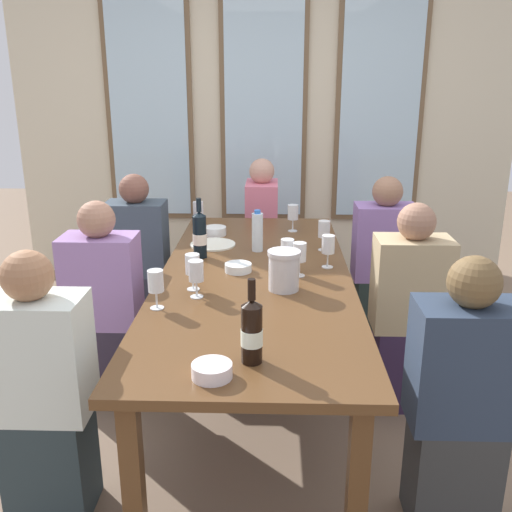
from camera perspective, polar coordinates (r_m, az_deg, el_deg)
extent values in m
plane|color=#7B634F|center=(3.23, -0.09, -14.30)|extent=(12.00, 12.00, 0.00)
cube|color=beige|center=(4.92, 0.77, 14.61)|extent=(4.17, 0.06, 2.90)
cube|color=brown|center=(4.99, -10.57, 14.37)|extent=(0.72, 0.03, 1.88)
cube|color=silver|center=(4.97, -10.61, 14.36)|extent=(0.64, 0.01, 1.80)
cube|color=brown|center=(4.88, 0.76, 14.58)|extent=(0.72, 0.03, 1.88)
cube|color=silver|center=(4.86, 0.76, 14.57)|extent=(0.64, 0.01, 1.80)
cube|color=brown|center=(4.95, 12.17, 14.25)|extent=(0.72, 0.03, 1.88)
cube|color=silver|center=(4.94, 12.21, 14.24)|extent=(0.64, 0.01, 1.80)
cube|color=brown|center=(2.92, -0.09, -2.20)|extent=(0.97, 2.38, 0.04)
cube|color=brown|center=(2.19, -12.09, -21.24)|extent=(0.07, 0.07, 0.70)
cube|color=brown|center=(2.16, 10.02, -21.79)|extent=(0.07, 0.07, 0.70)
cube|color=brown|center=(4.10, -5.01, -1.81)|extent=(0.07, 0.07, 0.70)
cube|color=brown|center=(4.08, 5.88, -1.92)|extent=(0.07, 0.07, 0.70)
cylinder|color=white|center=(3.41, -4.31, 1.15)|extent=(0.27, 0.27, 0.01)
cylinder|color=silver|center=(2.68, 2.78, -1.64)|extent=(0.14, 0.14, 0.17)
cylinder|color=silver|center=(2.65, 2.81, 0.30)|extent=(0.16, 0.16, 0.02)
cylinder|color=black|center=(3.16, -5.61, 1.91)|extent=(0.07, 0.07, 0.23)
cone|color=black|center=(3.13, -5.68, 4.18)|extent=(0.07, 0.07, 0.02)
cylinder|color=black|center=(3.12, -5.70, 5.07)|extent=(0.03, 0.03, 0.08)
cylinder|color=silver|center=(3.17, -5.60, 1.70)|extent=(0.08, 0.08, 0.06)
cylinder|color=black|center=(2.01, -0.43, -7.79)|extent=(0.07, 0.07, 0.21)
cone|color=black|center=(1.96, -0.43, -4.69)|extent=(0.07, 0.07, 0.02)
cylinder|color=black|center=(1.95, -0.44, -3.34)|extent=(0.03, 0.03, 0.08)
cylinder|color=white|center=(2.02, -0.43, -8.06)|extent=(0.08, 0.08, 0.06)
cylinder|color=white|center=(3.63, -4.10, 2.51)|extent=(0.14, 0.14, 0.05)
cylinder|color=white|center=(1.96, -4.40, -11.29)|extent=(0.14, 0.14, 0.05)
cylinder|color=white|center=(2.95, -1.78, -1.15)|extent=(0.14, 0.14, 0.04)
cylinder|color=white|center=(3.27, 0.09, 2.37)|extent=(0.06, 0.06, 0.22)
cylinder|color=blue|center=(3.24, 0.09, 4.42)|extent=(0.04, 0.04, 0.02)
cylinder|color=white|center=(2.89, 4.29, -1.95)|extent=(0.06, 0.06, 0.00)
cylinder|color=white|center=(2.88, 4.31, -1.21)|extent=(0.01, 0.01, 0.07)
cylinder|color=white|center=(2.85, 4.35, 0.40)|extent=(0.07, 0.07, 0.09)
cylinder|color=white|center=(3.72, 3.66, 2.51)|extent=(0.06, 0.06, 0.00)
cylinder|color=white|center=(3.71, 3.67, 3.10)|extent=(0.01, 0.01, 0.07)
cylinder|color=white|center=(3.69, 3.69, 4.37)|extent=(0.07, 0.07, 0.09)
cylinder|color=#590C19|center=(3.69, 3.69, 3.91)|extent=(0.06, 0.06, 0.03)
cylinder|color=white|center=(2.72, -6.24, -3.29)|extent=(0.06, 0.06, 0.00)
cylinder|color=white|center=(2.71, -6.27, -2.51)|extent=(0.01, 0.01, 0.07)
cylinder|color=white|center=(2.68, -6.33, -0.80)|extent=(0.07, 0.07, 0.09)
cylinder|color=#590C19|center=(2.69, -6.31, -1.41)|extent=(0.06, 0.06, 0.03)
cylinder|color=white|center=(2.53, -9.80, -5.10)|extent=(0.06, 0.06, 0.00)
cylinder|color=white|center=(2.52, -9.84, -4.27)|extent=(0.01, 0.01, 0.07)
cylinder|color=white|center=(2.49, -9.94, -2.45)|extent=(0.07, 0.07, 0.09)
cylinder|color=white|center=(3.82, -5.71, 2.87)|extent=(0.06, 0.06, 0.00)
cylinder|color=white|center=(3.81, -5.73, 3.45)|extent=(0.01, 0.01, 0.07)
cylinder|color=white|center=(3.79, -5.77, 4.69)|extent=(0.07, 0.07, 0.09)
cylinder|color=#590C19|center=(3.80, -5.75, 4.23)|extent=(0.06, 0.06, 0.03)
cylinder|color=white|center=(2.95, 3.10, -1.55)|extent=(0.06, 0.06, 0.00)
cylinder|color=white|center=(2.94, 3.11, -0.82)|extent=(0.01, 0.01, 0.07)
cylinder|color=white|center=(2.91, 3.14, 0.77)|extent=(0.07, 0.07, 0.09)
cylinder|color=white|center=(3.04, 7.10, -1.09)|extent=(0.06, 0.06, 0.00)
cylinder|color=white|center=(3.02, 7.13, -0.38)|extent=(0.01, 0.01, 0.07)
cylinder|color=white|center=(3.00, 7.19, 1.17)|extent=(0.07, 0.07, 0.09)
cylinder|color=#590C19|center=(3.01, 7.17, 0.61)|extent=(0.06, 0.06, 0.03)
cylinder|color=white|center=(3.33, 6.70, 0.62)|extent=(0.06, 0.06, 0.00)
cylinder|color=white|center=(3.32, 6.73, 1.27)|extent=(0.01, 0.01, 0.07)
cylinder|color=white|center=(3.30, 6.78, 2.69)|extent=(0.07, 0.07, 0.09)
cylinder|color=#590C19|center=(3.30, 6.76, 2.16)|extent=(0.06, 0.06, 0.03)
cylinder|color=white|center=(2.63, -5.90, -4.04)|extent=(0.06, 0.06, 0.00)
cylinder|color=white|center=(2.62, -5.92, -3.23)|extent=(0.01, 0.01, 0.07)
cylinder|color=white|center=(2.59, -5.98, -1.48)|extent=(0.07, 0.07, 0.09)
cylinder|color=beige|center=(2.60, -5.96, -2.05)|extent=(0.06, 0.06, 0.04)
cube|color=#2F2637|center=(3.26, -14.44, -10.09)|extent=(0.32, 0.24, 0.45)
cube|color=#946DAB|center=(3.07, -15.10, -2.38)|extent=(0.38, 0.24, 0.48)
sphere|color=#A07058|center=(2.98, -15.59, 3.51)|extent=(0.19, 0.19, 0.19)
cube|color=#332240|center=(3.22, 14.50, -10.48)|extent=(0.32, 0.24, 0.45)
cube|color=tan|center=(3.03, 15.16, -2.68)|extent=(0.38, 0.24, 0.48)
sphere|color=#9B6E57|center=(2.94, 15.67, 3.29)|extent=(0.19, 0.19, 0.19)
cube|color=#2A373C|center=(2.59, -19.71, -18.60)|extent=(0.32, 0.24, 0.45)
cube|color=silver|center=(2.35, -20.88, -9.35)|extent=(0.38, 0.24, 0.48)
sphere|color=#A06E4C|center=(2.23, -21.79, -1.84)|extent=(0.19, 0.19, 0.19)
cube|color=#353737|center=(2.52, 18.82, -19.64)|extent=(0.32, 0.24, 0.45)
cube|color=#2C394F|center=(2.27, 19.98, -10.19)|extent=(0.38, 0.24, 0.48)
sphere|color=brown|center=(2.15, 20.88, -2.45)|extent=(0.19, 0.19, 0.19)
cube|color=#2B2E39|center=(3.96, -11.31, -4.75)|extent=(0.32, 0.24, 0.45)
cube|color=#3B4956|center=(3.81, -11.73, 1.74)|extent=(0.38, 0.24, 0.48)
sphere|color=brown|center=(3.74, -12.04, 6.54)|extent=(0.19, 0.19, 0.19)
cube|color=#263432|center=(3.89, 12.15, -5.22)|extent=(0.32, 0.24, 0.45)
cube|color=#936EB7|center=(3.74, 12.61, 1.37)|extent=(0.38, 0.24, 0.48)
sphere|color=#976B52|center=(3.66, 12.95, 6.26)|extent=(0.19, 0.19, 0.19)
cube|color=#302140|center=(4.53, 0.56, -1.48)|extent=(0.24, 0.32, 0.45)
cube|color=pink|center=(4.40, 0.58, 4.24)|extent=(0.24, 0.38, 0.48)
sphere|color=tan|center=(4.34, 0.59, 8.43)|extent=(0.19, 0.19, 0.19)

